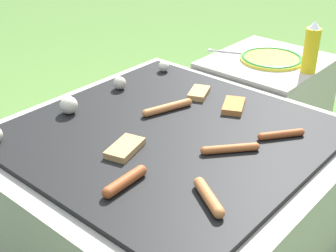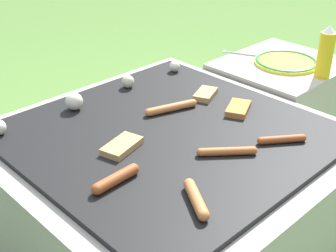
% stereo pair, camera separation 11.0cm
% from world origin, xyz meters
% --- Properties ---
extents(ground_plane, '(14.00, 14.00, 0.00)m').
position_xyz_m(ground_plane, '(0.00, 0.00, 0.00)').
color(ground_plane, '#567F38').
extents(grill, '(0.99, 0.99, 0.38)m').
position_xyz_m(grill, '(0.00, 0.00, 0.19)').
color(grill, '#B2AA9E').
rests_on(grill, ground_plane).
extents(side_ledge, '(0.50, 0.45, 0.38)m').
position_xyz_m(side_ledge, '(0.76, 0.09, 0.19)').
color(side_ledge, '#B2AA9E').
rests_on(side_ledge, ground_plane).
extents(sausage_front_right, '(0.09, 0.14, 0.03)m').
position_xyz_m(sausage_front_right, '(-0.20, -0.30, 0.40)').
color(sausage_front_right, '#C6753D').
rests_on(sausage_front_right, grill).
extents(sausage_mid_right, '(0.15, 0.04, 0.03)m').
position_xyz_m(sausage_mid_right, '(-0.29, -0.10, 0.40)').
color(sausage_mid_right, '#A34C23').
rests_on(sausage_mid_right, grill).
extents(sausage_front_left, '(0.13, 0.10, 0.02)m').
position_xyz_m(sausage_front_left, '(0.20, -0.28, 0.39)').
color(sausage_front_left, '#A34C23').
rests_on(sausage_front_left, grill).
extents(sausage_front_center, '(0.18, 0.08, 0.03)m').
position_xyz_m(sausage_front_center, '(0.11, 0.09, 0.39)').
color(sausage_front_center, '#C6753D').
rests_on(sausage_front_center, grill).
extents(sausage_back_right, '(0.14, 0.12, 0.02)m').
position_xyz_m(sausage_back_right, '(0.03, -0.21, 0.39)').
color(sausage_back_right, '#B7602D').
rests_on(sausage_back_right, grill).
extents(bread_slice_right, '(0.13, 0.11, 0.02)m').
position_xyz_m(bread_slice_right, '(0.27, -0.06, 0.39)').
color(bread_slice_right, '#B27033').
rests_on(bread_slice_right, grill).
extents(bread_slice_left, '(0.14, 0.10, 0.02)m').
position_xyz_m(bread_slice_left, '(-0.17, 0.02, 0.39)').
color(bread_slice_left, tan).
rests_on(bread_slice_left, grill).
extents(bread_slice_center, '(0.12, 0.10, 0.02)m').
position_xyz_m(bread_slice_center, '(0.27, 0.09, 0.39)').
color(bread_slice_center, tan).
rests_on(bread_slice_center, grill).
extents(mushroom_row, '(0.79, 0.07, 0.06)m').
position_xyz_m(mushroom_row, '(-0.05, 0.34, 0.41)').
color(mushroom_row, beige).
rests_on(mushroom_row, grill).
extents(plate_colorful, '(0.26, 0.26, 0.02)m').
position_xyz_m(plate_colorful, '(0.76, 0.07, 0.39)').
color(plate_colorful, yellow).
rests_on(plate_colorful, side_ledge).
extents(condiment_bottle, '(0.06, 0.06, 0.21)m').
position_xyz_m(condiment_bottle, '(0.74, -0.10, 0.48)').
color(condiment_bottle, gold).
rests_on(condiment_bottle, side_ledge).
extents(fork_utensil, '(0.10, 0.20, 0.01)m').
position_xyz_m(fork_utensil, '(0.72, 0.26, 0.38)').
color(fork_utensil, silver).
rests_on(fork_utensil, side_ledge).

